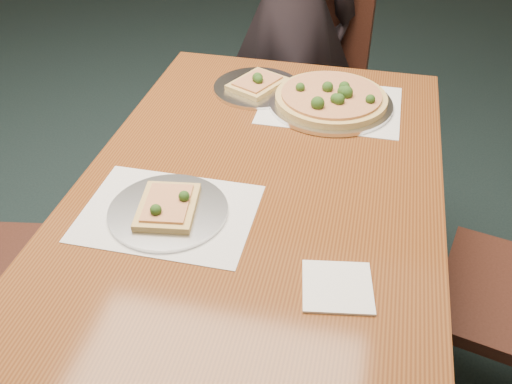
% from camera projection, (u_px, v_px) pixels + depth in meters
% --- Properties ---
extents(ground, '(8.00, 8.00, 0.00)m').
position_uv_depth(ground, '(158.00, 317.00, 2.04)').
color(ground, black).
rests_on(ground, ground).
extents(dining_table, '(0.90, 1.50, 0.75)m').
position_uv_depth(dining_table, '(256.00, 221.00, 1.45)').
color(dining_table, '#552911').
rests_on(dining_table, ground).
extents(chair_far, '(0.49, 0.49, 0.91)m').
position_uv_depth(chair_far, '(312.00, 73.00, 2.45)').
color(chair_far, black).
rests_on(chair_far, ground).
extents(diner, '(0.64, 0.52, 1.54)m').
position_uv_depth(diner, '(290.00, 19.00, 2.26)').
color(diner, black).
rests_on(diner, ground).
extents(placemat_main, '(0.42, 0.32, 0.00)m').
position_uv_depth(placemat_main, '(330.00, 105.00, 1.74)').
color(placemat_main, white).
rests_on(placemat_main, dining_table).
extents(placemat_near, '(0.40, 0.30, 0.00)m').
position_uv_depth(placemat_near, '(168.00, 213.00, 1.33)').
color(placemat_near, white).
rests_on(placemat_near, dining_table).
extents(pizza_pan, '(0.38, 0.38, 0.07)m').
position_uv_depth(pizza_pan, '(331.00, 99.00, 1.73)').
color(pizza_pan, silver).
rests_on(pizza_pan, dining_table).
extents(slice_plate_near, '(0.28, 0.28, 0.05)m').
position_uv_depth(slice_plate_near, '(168.00, 209.00, 1.32)').
color(slice_plate_near, silver).
rests_on(slice_plate_near, dining_table).
extents(slice_plate_far, '(0.28, 0.28, 0.06)m').
position_uv_depth(slice_plate_far, '(257.00, 86.00, 1.82)').
color(slice_plate_far, silver).
rests_on(slice_plate_far, dining_table).
extents(napkin, '(0.16, 0.16, 0.01)m').
position_uv_depth(napkin, '(337.00, 287.00, 1.15)').
color(napkin, white).
rests_on(napkin, dining_table).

